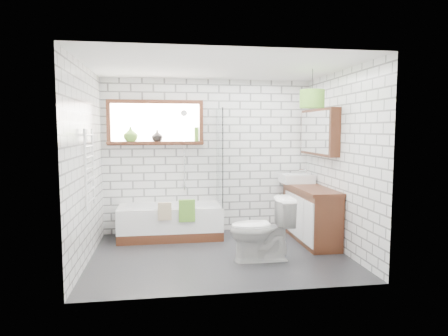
{
  "coord_description": "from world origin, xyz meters",
  "views": [
    {
      "loc": [
        -0.71,
        -5.22,
        1.69
      ],
      "look_at": [
        0.1,
        0.25,
        1.15
      ],
      "focal_mm": 32.0,
      "sensor_mm": 36.0,
      "label": 1
    }
  ],
  "objects": [
    {
      "name": "towel_radiator",
      "position": [
        -1.66,
        0.0,
        1.2
      ],
      "size": [
        0.06,
        0.52,
        1.0
      ],
      "primitive_type": "cube",
      "color": "white",
      "rests_on": "wall_left"
    },
    {
      "name": "wall_back",
      "position": [
        0.0,
        1.3,
        1.25
      ],
      "size": [
        3.4,
        0.01,
        2.5
      ],
      "primitive_type": "cube",
      "color": "white",
      "rests_on": "ground"
    },
    {
      "name": "vase_olive",
      "position": [
        -1.24,
        1.23,
        1.6
      ],
      "size": [
        0.27,
        0.27,
        0.23
      ],
      "primitive_type": "imported",
      "rotation": [
        0.0,
        0.0,
        0.25
      ],
      "color": "#5C952D",
      "rests_on": "window"
    },
    {
      "name": "ceiling",
      "position": [
        0.0,
        0.0,
        2.5
      ],
      "size": [
        3.4,
        2.6,
        0.01
      ],
      "primitive_type": "cube",
      "color": "white",
      "rests_on": "ground"
    },
    {
      "name": "tap",
      "position": [
        1.57,
        0.99,
        0.96
      ],
      "size": [
        0.04,
        0.04,
        0.17
      ],
      "primitive_type": "cylinder",
      "rotation": [
        0.0,
        0.0,
        0.39
      ],
      "color": "silver",
      "rests_on": "vanity"
    },
    {
      "name": "wall_left",
      "position": [
        -1.7,
        0.0,
        1.25
      ],
      "size": [
        0.01,
        2.6,
        2.5
      ],
      "primitive_type": "cube",
      "color": "white",
      "rests_on": "ground"
    },
    {
      "name": "toilet",
      "position": [
        0.5,
        -0.31,
        0.41
      ],
      "size": [
        0.46,
        0.81,
        0.82
      ],
      "primitive_type": "imported",
      "rotation": [
        0.0,
        0.0,
        -1.57
      ],
      "color": "white",
      "rests_on": "floor"
    },
    {
      "name": "vanity",
      "position": [
        1.47,
        0.49,
        0.41
      ],
      "size": [
        0.46,
        1.44,
        0.83
      ],
      "primitive_type": "cube",
      "color": "#3C1C10",
      "rests_on": "floor"
    },
    {
      "name": "window",
      "position": [
        -0.85,
        1.26,
        1.8
      ],
      "size": [
        1.52,
        0.16,
        0.68
      ],
      "primitive_type": "cube",
      "color": "#3C1C10",
      "rests_on": "wall_back"
    },
    {
      "name": "pendant",
      "position": [
        1.26,
        -0.03,
        2.1
      ],
      "size": [
        0.33,
        0.33,
        0.24
      ],
      "primitive_type": "cylinder",
      "color": "#55902B",
      "rests_on": "ceiling"
    },
    {
      "name": "floor",
      "position": [
        0.0,
        0.0,
        -0.01
      ],
      "size": [
        3.4,
        2.6,
        0.01
      ],
      "primitive_type": "cube",
      "color": "black",
      "rests_on": "ground"
    },
    {
      "name": "basin",
      "position": [
        1.41,
        0.99,
        0.9
      ],
      "size": [
        0.5,
        0.43,
        0.14
      ],
      "primitive_type": "cube",
      "color": "white",
      "rests_on": "vanity"
    },
    {
      "name": "bathtub",
      "position": [
        -0.64,
        0.95,
        0.26
      ],
      "size": [
        1.59,
        0.7,
        0.51
      ],
      "primitive_type": "cube",
      "color": "white",
      "rests_on": "floor"
    },
    {
      "name": "shower_riser",
      "position": [
        -0.4,
        1.26,
        1.35
      ],
      "size": [
        0.02,
        0.02,
        1.3
      ],
      "primitive_type": "cylinder",
      "color": "silver",
      "rests_on": "wall_back"
    },
    {
      "name": "shower_screen",
      "position": [
        0.13,
        0.95,
        1.26
      ],
      "size": [
        0.02,
        0.72,
        1.5
      ],
      "primitive_type": "cube",
      "color": "white",
      "rests_on": "bathtub"
    },
    {
      "name": "wall_right",
      "position": [
        1.7,
        0.0,
        1.25
      ],
      "size": [
        0.01,
        2.6,
        2.5
      ],
      "primitive_type": "cube",
      "color": "white",
      "rests_on": "ground"
    },
    {
      "name": "wall_front",
      "position": [
        0.0,
        -1.3,
        1.25
      ],
      "size": [
        3.4,
        0.01,
        2.5
      ],
      "primitive_type": "cube",
      "color": "white",
      "rests_on": "ground"
    },
    {
      "name": "towel_green",
      "position": [
        -0.4,
        0.6,
        0.49
      ],
      "size": [
        0.24,
        0.07,
        0.33
      ],
      "primitive_type": "cube",
      "color": "#55902B",
      "rests_on": "bathtub"
    },
    {
      "name": "towel_beige",
      "position": [
        -0.73,
        0.6,
        0.49
      ],
      "size": [
        0.2,
        0.05,
        0.26
      ],
      "primitive_type": "cube",
      "color": "tan",
      "rests_on": "bathtub"
    },
    {
      "name": "vase_dark",
      "position": [
        -0.83,
        1.23,
        1.57
      ],
      "size": [
        0.2,
        0.2,
        0.18
      ],
      "primitive_type": "imported",
      "rotation": [
        0.0,
        0.0,
        -0.14
      ],
      "color": "black",
      "rests_on": "window"
    },
    {
      "name": "bottle",
      "position": [
        -0.2,
        1.23,
        1.59
      ],
      "size": [
        0.08,
        0.08,
        0.23
      ],
      "primitive_type": "cylinder",
      "rotation": [
        0.0,
        0.0,
        0.11
      ],
      "color": "#5C952D",
      "rests_on": "window"
    },
    {
      "name": "mirror_cabinet",
      "position": [
        1.62,
        0.6,
        1.65
      ],
      "size": [
        0.16,
        1.2,
        0.7
      ],
      "primitive_type": "cube",
      "color": "#3C1C10",
      "rests_on": "wall_right"
    }
  ]
}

